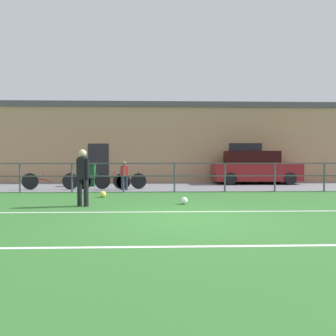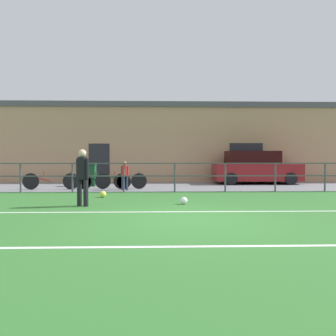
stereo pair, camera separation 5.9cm
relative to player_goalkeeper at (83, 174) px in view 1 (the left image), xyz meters
The scene contains 16 objects.
ground 3.61m from the player_goalkeeper, 37.56° to the right, with size 60.00×44.00×0.04m, color #33702D.
field_line_touchline 3.10m from the player_goalkeeper, 21.39° to the right, with size 36.00×0.11×0.00m, color white.
field_line_hash 5.30m from the player_goalkeeper, 58.07° to the right, with size 36.00×0.11×0.00m, color white.
pavement_strip 7.00m from the player_goalkeeper, 66.56° to the left, with size 48.00×5.00×0.02m, color slate.
perimeter_fence 4.76m from the player_goalkeeper, 54.50° to the left, with size 36.07×0.07×1.15m.
clubhouse_facade 10.53m from the player_goalkeeper, 74.66° to the left, with size 28.00×2.56×4.37m.
player_goalkeeper is the anchor object (origin of this frame).
soccer_ball_match 2.24m from the player_goalkeeper, 83.60° to the left, with size 0.22×0.22×0.22m, color #E5E04C.
soccer_ball_spare 2.98m from the player_goalkeeper, ahead, with size 0.21×0.21×0.21m, color white.
spectator_child 4.59m from the player_goalkeeper, 80.75° to the left, with size 0.32×0.21×1.18m.
parked_car_red 10.56m from the player_goalkeeper, 47.87° to the left, with size 4.32×1.86×1.67m.
bicycle_parked_0 5.13m from the player_goalkeeper, 84.17° to the left, with size 2.21×0.04×0.76m.
bicycle_parked_1 5.11m from the player_goalkeeper, 92.03° to the left, with size 2.25×0.04×0.71m.
bicycle_parked_2 5.11m from the player_goalkeeper, 93.13° to the left, with size 2.25×0.04×0.74m.
bicycle_parked_3 5.46m from the player_goalkeeper, 116.02° to the left, with size 2.36×0.04×0.78m.
trash_bin_0 6.65m from the player_goalkeeper, 99.56° to the left, with size 0.60×0.51×1.04m.
Camera 1 is at (-0.73, -7.47, 1.35)m, focal length 36.73 mm.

